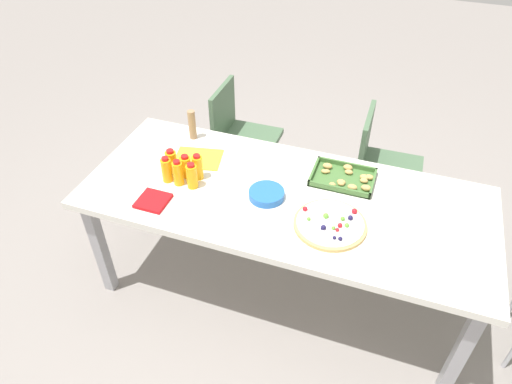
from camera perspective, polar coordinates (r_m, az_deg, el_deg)
name	(u,v)px	position (r m, az deg, el deg)	size (l,w,h in m)	color
ground_plane	(280,285)	(2.90, 2.97, -11.38)	(12.00, 12.00, 0.00)	gray
party_table	(284,204)	(2.41, 3.50, -1.52)	(2.09, 0.87, 0.73)	silver
chair_far_left	(239,132)	(3.26, -2.10, 7.37)	(0.40, 0.40, 0.83)	#4C6B4C
chair_far_right	(380,162)	(3.08, 15.10, 3.60)	(0.41, 0.41, 0.83)	#4C6B4C
juice_bottle_0	(167,170)	(2.46, -10.98, 2.71)	(0.05, 0.05, 0.15)	#FAAD14
juice_bottle_1	(178,173)	(2.43, -9.62, 2.33)	(0.05, 0.05, 0.15)	#F9AE14
juice_bottle_2	(192,176)	(2.40, -7.92, 1.97)	(0.06, 0.06, 0.15)	#FAAC14
juice_bottle_3	(171,162)	(2.51, -10.40, 3.67)	(0.06, 0.06, 0.15)	#F9AC14
juice_bottle_4	(186,166)	(2.48, -8.69, 3.14)	(0.06, 0.06, 0.13)	#FAAE14
juice_bottle_5	(198,167)	(2.45, -7.23, 3.06)	(0.06, 0.06, 0.15)	#FAAC14
fruit_pizza	(330,224)	(2.22, 9.16, -3.92)	(0.35, 0.35, 0.05)	tan
snack_tray	(345,178)	(2.50, 10.91, 1.73)	(0.33, 0.24, 0.04)	#477238
plate_stack	(267,194)	(2.34, 1.31, -0.27)	(0.18, 0.18, 0.04)	blue
napkin_stack	(153,201)	(2.38, -12.61, -1.06)	(0.15, 0.15, 0.02)	red
cardboard_tube	(192,125)	(2.77, -7.90, 8.24)	(0.04, 0.04, 0.18)	#9E7A56
paper_folder	(198,158)	(2.63, -7.18, 4.14)	(0.26, 0.20, 0.01)	yellow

